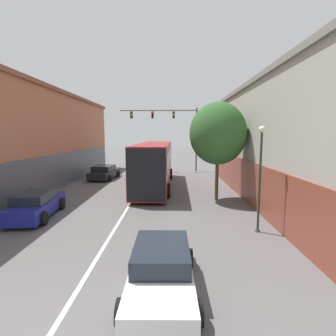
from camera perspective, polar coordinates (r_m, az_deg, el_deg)
lane_center_line at (r=19.71m, az=-6.84°, el=-5.43°), size 0.14×44.30×0.01m
building_left_brick at (r=25.11m, az=-31.72°, el=5.74°), size 9.10×28.70×8.00m
building_right_storefront at (r=19.54m, az=26.48°, el=5.44°), size 7.43×22.48×7.68m
bus at (r=21.78m, az=-2.90°, el=1.19°), size 2.93×12.56×3.60m
hatchback_foreground at (r=7.85m, az=-1.46°, el=-21.13°), size 2.01×4.30×1.23m
parked_car_left_near at (r=15.50m, az=-26.75°, el=-7.17°), size 2.26×4.57×1.38m
parked_car_left_mid at (r=26.46m, az=-13.67°, el=-0.93°), size 2.44×4.66×1.34m
traffic_signal_gantry at (r=31.21m, az=0.88°, el=9.51°), size 9.11×0.36×7.43m
street_lamp at (r=12.12m, az=19.39°, el=-1.55°), size 0.29×0.29×4.70m
street_tree_near at (r=17.40m, az=10.81°, el=7.37°), size 3.69×3.32×6.43m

